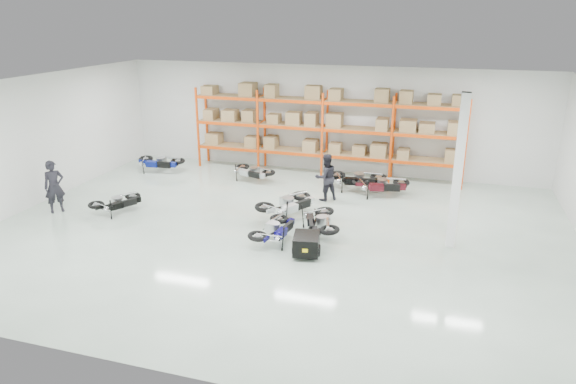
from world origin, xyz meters
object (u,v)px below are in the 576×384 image
(moto_touring_right, at_px, (320,217))
(moto_back_a, at_px, (159,159))
(moto_blue_centre, at_px, (275,226))
(moto_back_c, at_px, (357,175))
(moto_back_b, at_px, (252,169))
(person_left, at_px, (54,187))
(moto_silver_left, at_px, (288,200))
(moto_black_far_left, at_px, (117,199))
(moto_back_d, at_px, (381,181))
(person_back, at_px, (326,177))
(trailer, at_px, (306,244))

(moto_touring_right, height_order, moto_back_a, moto_back_a)
(moto_blue_centre, relative_size, moto_back_c, 0.90)
(moto_back_b, bearing_deg, moto_back_a, 109.77)
(moto_back_a, distance_m, person_left, 5.34)
(moto_blue_centre, relative_size, moto_touring_right, 0.96)
(moto_back_a, height_order, person_left, person_left)
(moto_silver_left, relative_size, moto_back_b, 1.18)
(moto_black_far_left, height_order, person_left, person_left)
(moto_black_far_left, height_order, moto_back_d, moto_back_d)
(person_back, bearing_deg, trailer, 57.49)
(moto_touring_right, height_order, person_left, person_left)
(moto_back_c, relative_size, moto_back_d, 1.03)
(moto_back_c, bearing_deg, person_back, 142.31)
(person_back, bearing_deg, person_left, -14.73)
(moto_back_a, height_order, person_back, person_back)
(moto_touring_right, bearing_deg, moto_back_d, 53.35)
(moto_back_d, height_order, person_left, person_left)
(trailer, height_order, person_back, person_back)
(moto_silver_left, bearing_deg, moto_back_d, -99.71)
(moto_silver_left, distance_m, moto_back_c, 3.91)
(trailer, xyz_separation_m, person_left, (-9.12, 0.83, 0.54))
(moto_blue_centre, height_order, moto_touring_right, moto_touring_right)
(moto_touring_right, bearing_deg, trailer, -108.41)
(moto_back_c, bearing_deg, moto_back_a, 84.91)
(moto_touring_right, bearing_deg, moto_back_a, 132.89)
(moto_black_far_left, xyz_separation_m, moto_touring_right, (7.05, 0.25, 0.06))
(moto_silver_left, height_order, moto_back_d, moto_silver_left)
(moto_black_far_left, distance_m, trailer, 7.18)
(moto_touring_right, xyz_separation_m, moto_back_c, (0.40, 4.55, 0.04))
(moto_back_c, bearing_deg, moto_silver_left, 148.08)
(moto_touring_right, height_order, moto_back_b, moto_touring_right)
(moto_back_b, height_order, moto_back_d, moto_back_d)
(moto_blue_centre, height_order, moto_back_a, moto_back_a)
(moto_silver_left, height_order, person_back, person_back)
(trailer, relative_size, person_left, 0.85)
(moto_back_a, bearing_deg, moto_black_far_left, -169.06)
(moto_back_d, distance_m, person_left, 11.58)
(moto_blue_centre, relative_size, person_left, 0.95)
(moto_blue_centre, height_order, trailer, moto_blue_centre)
(moto_back_a, xyz_separation_m, moto_back_b, (4.28, -0.03, -0.05))
(moto_back_c, bearing_deg, trailer, 170.74)
(person_left, bearing_deg, moto_black_far_left, -37.08)
(moto_black_far_left, xyz_separation_m, moto_back_c, (7.45, 4.80, 0.10))
(moto_back_a, bearing_deg, trailer, -129.20)
(moto_back_c, bearing_deg, moto_back_b, 85.76)
(moto_back_c, bearing_deg, moto_touring_right, 169.45)
(moto_blue_centre, bearing_deg, moto_back_a, -30.09)
(moto_back_b, height_order, person_left, person_left)
(moto_silver_left, xyz_separation_m, trailer, (1.34, -2.65, -0.23))
(moto_blue_centre, height_order, person_back, person_back)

